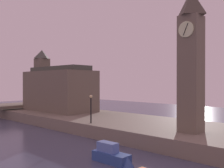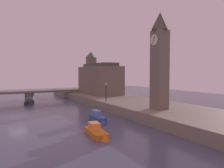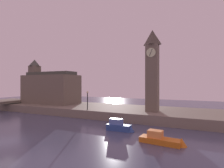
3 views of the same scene
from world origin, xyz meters
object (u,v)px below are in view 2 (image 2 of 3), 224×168
(boat_patrol_orange, at_px, (98,133))
(boat_barge_dark, at_px, (30,102))
(parliament_hall, at_px, (99,79))
(streetlamp, at_px, (106,90))
(boat_tour_blue, at_px, (98,118))
(clock_tower, at_px, (160,59))

(boat_patrol_orange, bearing_deg, boat_barge_dark, -173.92)
(parliament_hall, bearing_deg, streetlamp, -20.22)
(parliament_hall, distance_m, streetlamp, 15.33)
(boat_barge_dark, relative_size, boat_patrol_orange, 0.79)
(boat_barge_dark, bearing_deg, boat_tour_blue, 14.88)
(parliament_hall, distance_m, boat_barge_dark, 17.47)
(clock_tower, relative_size, boat_patrol_orange, 2.81)
(clock_tower, xyz_separation_m, boat_barge_dark, (-24.39, -14.60, -8.20))
(parliament_hall, relative_size, boat_barge_dark, 3.39)
(boat_tour_blue, height_order, boat_patrol_orange, boat_tour_blue)
(streetlamp, bearing_deg, boat_barge_dark, -139.04)
(clock_tower, bearing_deg, boat_patrol_orange, -71.46)
(parliament_hall, height_order, boat_barge_dark, parliament_hall)
(clock_tower, relative_size, streetlamp, 4.14)
(clock_tower, height_order, boat_patrol_orange, clock_tower)
(clock_tower, bearing_deg, boat_barge_dark, -149.09)
(boat_patrol_orange, bearing_deg, boat_tour_blue, 155.26)
(boat_barge_dark, bearing_deg, boat_patrol_orange, 6.08)
(streetlamp, bearing_deg, parliament_hall, 159.78)
(boat_barge_dark, xyz_separation_m, boat_patrol_orange, (28.28, 3.01, -0.09))
(boat_tour_blue, bearing_deg, boat_barge_dark, -165.12)
(clock_tower, height_order, boat_barge_dark, clock_tower)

